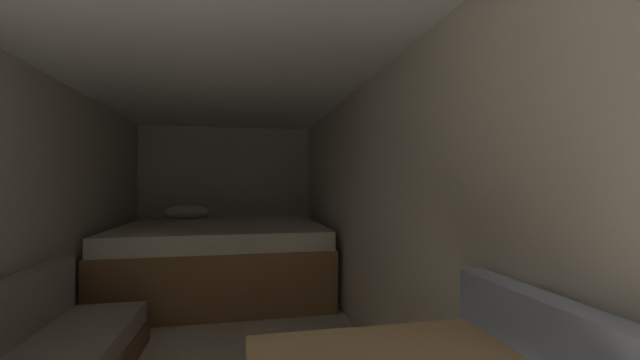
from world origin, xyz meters
TOP-DOWN VIEW (x-y plane):
  - wall_back at (0.00, 4.87)m, footprint 2.45×0.05m
  - wall_left at (-1.20, 2.09)m, footprint 0.05×5.51m
  - wall_right at (1.20, 2.09)m, footprint 0.05×5.51m
  - ceiling_slab at (0.00, 2.09)m, footprint 2.45×5.51m
  - bed at (-0.00, 3.84)m, footprint 2.23×1.92m

SIDE VIEW (x-z plane):
  - bed at x=0.00m, z-range -0.09..0.87m
  - wall_back at x=0.00m, z-range 0.00..2.04m
  - wall_left at x=-1.20m, z-range 0.00..2.04m
  - wall_right at x=1.20m, z-range 0.00..2.04m
  - ceiling_slab at x=0.00m, z-range 2.04..2.09m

